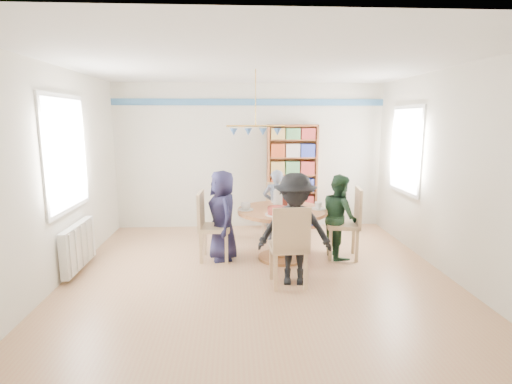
{
  "coord_description": "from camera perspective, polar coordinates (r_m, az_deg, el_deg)",
  "views": [
    {
      "loc": [
        -0.31,
        -5.01,
        2.04
      ],
      "look_at": [
        0.0,
        0.4,
        1.05
      ],
      "focal_mm": 28.0,
      "sensor_mm": 36.0,
      "label": 1
    }
  ],
  "objects": [
    {
      "name": "ground",
      "position": [
        5.42,
        0.25,
        -11.76
      ],
      "size": [
        5.0,
        5.0,
        0.0
      ],
      "primitive_type": "plane",
      "color": "tan"
    },
    {
      "name": "room_shell",
      "position": [
        5.89,
        -2.81,
        6.53
      ],
      "size": [
        5.0,
        5.0,
        5.0
      ],
      "color": "white",
      "rests_on": "ground"
    },
    {
      "name": "radiator",
      "position": [
        5.96,
        -24.02,
        -7.05
      ],
      "size": [
        0.12,
        1.0,
        0.6
      ],
      "color": "silver",
      "rests_on": "ground"
    },
    {
      "name": "dining_table",
      "position": [
        5.86,
        3.74,
        -4.33
      ],
      "size": [
        1.3,
        1.3,
        0.75
      ],
      "color": "brown",
      "rests_on": "ground"
    },
    {
      "name": "chair_left",
      "position": [
        5.86,
        -6.71,
        -4.37
      ],
      "size": [
        0.48,
        0.48,
        1.01
      ],
      "color": "tan",
      "rests_on": "ground"
    },
    {
      "name": "chair_right",
      "position": [
        6.05,
        13.17,
        -3.86
      ],
      "size": [
        0.53,
        0.53,
        1.06
      ],
      "color": "tan",
      "rests_on": "ground"
    },
    {
      "name": "chair_far",
      "position": [
        6.9,
        2.93,
        -2.35
      ],
      "size": [
        0.54,
        0.54,
        0.96
      ],
      "color": "tan",
      "rests_on": "ground"
    },
    {
      "name": "chair_near",
      "position": [
        4.88,
        4.83,
        -7.26
      ],
      "size": [
        0.47,
        0.47,
        1.03
      ],
      "color": "tan",
      "rests_on": "ground"
    },
    {
      "name": "person_left",
      "position": [
        5.84,
        -4.77,
        -3.35
      ],
      "size": [
        0.59,
        0.74,
        1.32
      ],
      "primitive_type": "imported",
      "rotation": [
        0.0,
        0.0,
        -1.27
      ],
      "color": "#171631",
      "rests_on": "ground"
    },
    {
      "name": "person_right",
      "position": [
        6.05,
        11.82,
        -3.39
      ],
      "size": [
        0.56,
        0.67,
        1.25
      ],
      "primitive_type": "imported",
      "rotation": [
        0.0,
        0.0,
        1.71
      ],
      "color": "#1A3521",
      "rests_on": "ground"
    },
    {
      "name": "person_far",
      "position": [
        6.72,
        2.89,
        -1.95
      ],
      "size": [
        0.47,
        0.33,
        1.22
      ],
      "primitive_type": "imported",
      "rotation": [
        0.0,
        0.0,
        3.05
      ],
      "color": "gray",
      "rests_on": "ground"
    },
    {
      "name": "person_near",
      "position": [
        4.96,
        5.56,
        -5.35
      ],
      "size": [
        0.96,
        0.63,
        1.4
      ],
      "primitive_type": "imported",
      "rotation": [
        0.0,
        0.0,
        -0.12
      ],
      "color": "black",
      "rests_on": "ground"
    },
    {
      "name": "bookshelf",
      "position": [
        7.51,
        5.14,
        2.01
      ],
      "size": [
        0.93,
        0.28,
        1.94
      ],
      "color": "brown",
      "rests_on": "ground"
    },
    {
      "name": "tableware",
      "position": [
        5.82,
        3.47,
        -1.73
      ],
      "size": [
        1.28,
        1.28,
        0.34
      ],
      "color": "white",
      "rests_on": "dining_table"
    }
  ]
}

